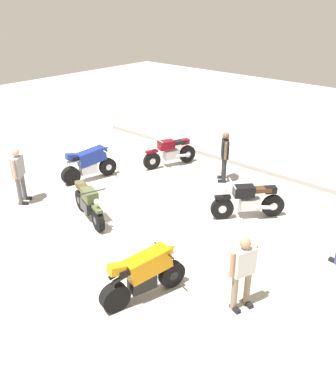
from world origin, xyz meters
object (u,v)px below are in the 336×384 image
at_px(motorcycle_maroon_cruiser, 170,152).
at_px(motorcycle_orange_sportbike, 145,273).
at_px(motorcycle_blue_sportbike, 89,163).
at_px(motorcycle_black_cruiser, 249,201).
at_px(person_in_gray_shirt, 19,172).
at_px(person_in_white_shirt, 243,269).
at_px(person_in_black_shirt, 225,154).
at_px(motorcycle_olive_vintage, 89,203).

bearing_deg(motorcycle_maroon_cruiser, motorcycle_orange_sportbike, 57.08).
bearing_deg(motorcycle_orange_sportbike, motorcycle_maroon_cruiser, 51.94).
relative_size(motorcycle_blue_sportbike, motorcycle_black_cruiser, 1.18).
distance_m(motorcycle_orange_sportbike, person_in_gray_shirt, 5.81).
relative_size(motorcycle_maroon_cruiser, person_in_gray_shirt, 1.17).
xyz_separation_m(motorcycle_maroon_cruiser, person_in_white_shirt, (5.99, -4.67, 0.39)).
distance_m(motorcycle_orange_sportbike, person_in_white_shirt, 1.96).
relative_size(person_in_black_shirt, person_in_gray_shirt, 0.98).
height_order(motorcycle_blue_sportbike, person_in_black_shirt, person_in_black_shirt).
distance_m(motorcycle_blue_sportbike, motorcycle_orange_sportbike, 6.34).
bearing_deg(motorcycle_maroon_cruiser, person_in_white_shirt, 71.82).
distance_m(motorcycle_blue_sportbike, motorcycle_black_cruiser, 5.49).
relative_size(motorcycle_olive_vintage, motorcycle_orange_sportbike, 0.98).
xyz_separation_m(motorcycle_black_cruiser, person_in_white_shirt, (1.85, -3.25, 0.39)).
distance_m(motorcycle_maroon_cruiser, person_in_white_shirt, 7.61).
bearing_deg(motorcycle_orange_sportbike, person_in_gray_shirt, 98.34).
bearing_deg(motorcycle_maroon_cruiser, motorcycle_blue_sportbike, -4.18).
height_order(motorcycle_blue_sportbike, person_in_gray_shirt, person_in_gray_shirt).
height_order(person_in_black_shirt, person_in_gray_shirt, person_in_gray_shirt).
bearing_deg(motorcycle_olive_vintage, person_in_black_shirt, 93.33).
xyz_separation_m(motorcycle_olive_vintage, person_in_white_shirt, (5.08, -0.25, 0.42)).
height_order(motorcycle_orange_sportbike, person_in_black_shirt, person_in_black_shirt).
bearing_deg(motorcycle_blue_sportbike, person_in_black_shirt, -36.63).
xyz_separation_m(person_in_white_shirt, person_in_gray_shirt, (-7.38, -0.43, 0.07)).
bearing_deg(motorcycle_blue_sportbike, motorcycle_olive_vintage, -116.47).
distance_m(motorcycle_maroon_cruiser, person_in_gray_shirt, 5.31).
relative_size(motorcycle_blue_sportbike, person_in_gray_shirt, 1.14).
height_order(motorcycle_olive_vintage, person_in_black_shirt, person_in_black_shirt).
height_order(motorcycle_maroon_cruiser, person_in_white_shirt, person_in_white_shirt).
distance_m(person_in_white_shirt, person_in_gray_shirt, 7.39).
xyz_separation_m(motorcycle_blue_sportbike, person_in_gray_shirt, (-0.19, -2.41, 0.39)).
bearing_deg(motorcycle_blue_sportbike, motorcycle_maroon_cruiser, -11.18).
height_order(motorcycle_maroon_cruiser, motorcycle_orange_sportbike, motorcycle_orange_sportbike).
relative_size(motorcycle_olive_vintage, person_in_black_shirt, 1.14).
bearing_deg(person_in_white_shirt, motorcycle_blue_sportbike, -175.61).
height_order(motorcycle_black_cruiser, person_in_gray_shirt, person_in_gray_shirt).
bearing_deg(motorcycle_olive_vintage, motorcycle_orange_sportbike, -2.11).
relative_size(motorcycle_olive_vintage, person_in_gray_shirt, 1.11).
relative_size(motorcycle_orange_sportbike, person_in_white_shirt, 1.20).
height_order(person_in_white_shirt, person_in_black_shirt, person_in_black_shirt).
relative_size(motorcycle_orange_sportbike, person_in_gray_shirt, 1.13).
bearing_deg(person_in_white_shirt, person_in_gray_shirt, -156.91).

